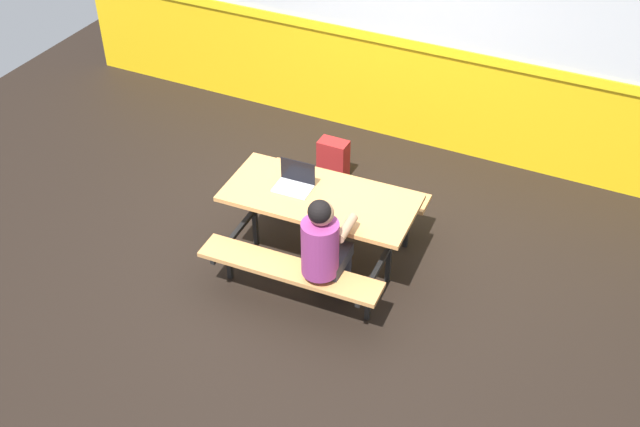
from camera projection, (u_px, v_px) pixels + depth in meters
name	position (u px, v px, depth m)	size (l,w,h in m)	color
ground_plane	(306.00, 258.00, 7.14)	(10.00, 10.00, 0.02)	black
accent_backdrop	(405.00, 31.00, 8.01)	(8.00, 0.14, 2.60)	yellow
picnic_table_main	(320.00, 212.00, 6.74)	(1.68, 1.62, 0.74)	tan
student_nearer	(324.00, 246.00, 6.17)	(0.37, 0.53, 1.21)	#2D2D38
laptop_silver	(295.00, 182.00, 6.71)	(0.33, 0.23, 0.22)	silver
backpack_dark	(334.00, 160.00, 8.00)	(0.30, 0.22, 0.44)	maroon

